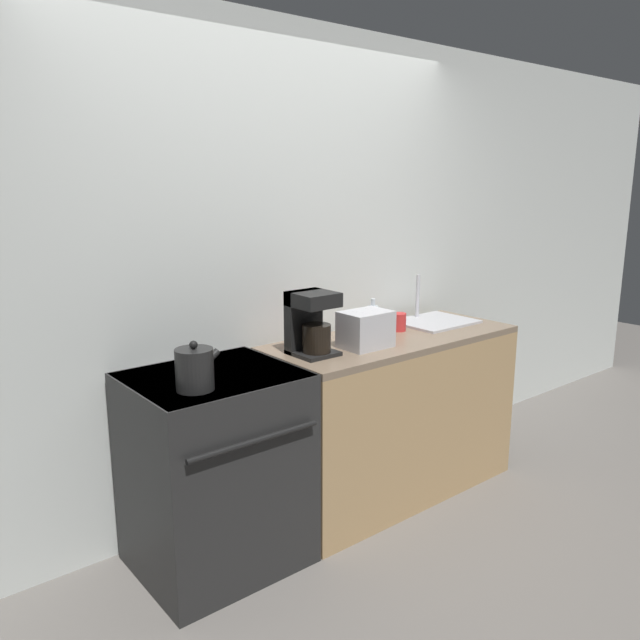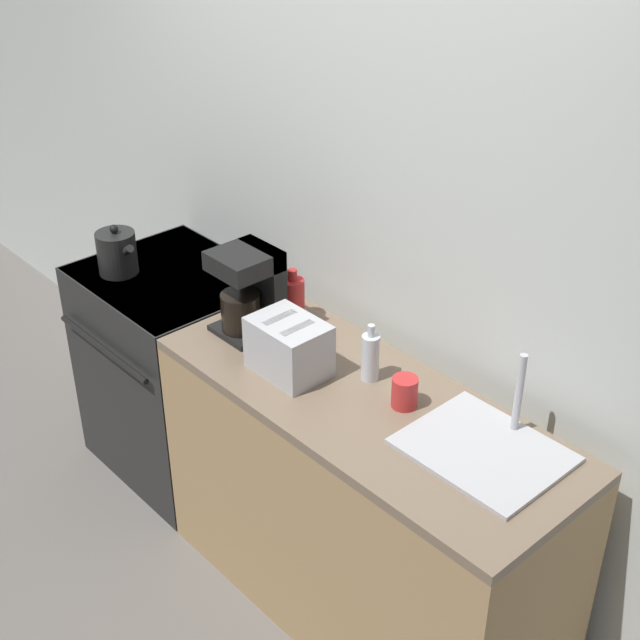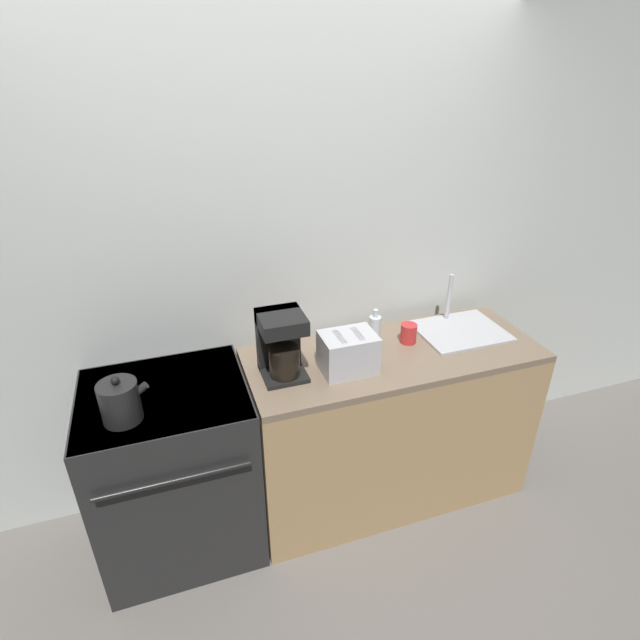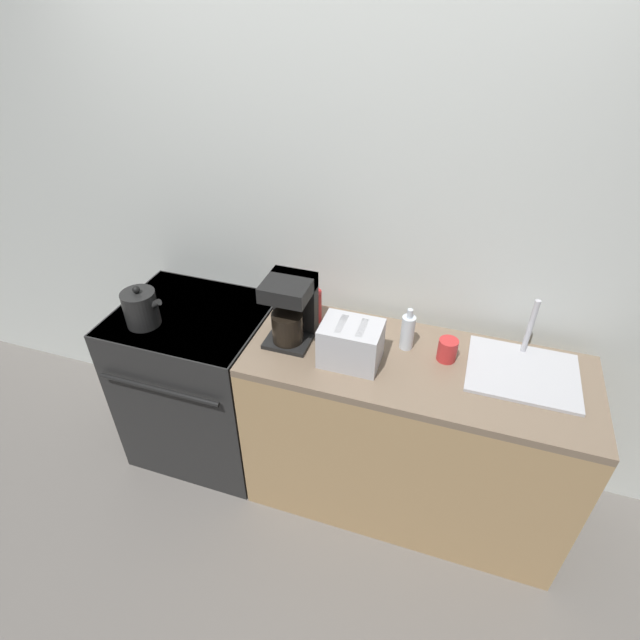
% 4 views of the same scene
% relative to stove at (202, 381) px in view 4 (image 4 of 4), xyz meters
% --- Properties ---
extents(ground_plane, '(12.00, 12.00, 0.00)m').
position_rel_stove_xyz_m(ground_plane, '(0.60, -0.32, -0.48)').
color(ground_plane, slate).
extents(wall_back, '(8.00, 0.05, 2.60)m').
position_rel_stove_xyz_m(wall_back, '(0.60, 0.37, 0.82)').
color(wall_back, silver).
rests_on(wall_back, ground_plane).
extents(stove, '(0.74, 0.67, 0.93)m').
position_rel_stove_xyz_m(stove, '(0.00, 0.00, 0.00)').
color(stove, black).
rests_on(stove, ground_plane).
extents(counter_block, '(1.51, 0.59, 0.93)m').
position_rel_stove_xyz_m(counter_block, '(1.14, -0.02, -0.01)').
color(counter_block, tan).
rests_on(counter_block, ground_plane).
extents(kettle, '(0.20, 0.16, 0.21)m').
position_rel_stove_xyz_m(kettle, '(-0.16, -0.14, 0.55)').
color(kettle, black).
rests_on(kettle, stove).
extents(toaster, '(0.26, 0.19, 0.19)m').
position_rel_stove_xyz_m(toaster, '(0.85, -0.09, 0.55)').
color(toaster, '#BCBCC1').
rests_on(toaster, counter_block).
extents(coffee_maker, '(0.20, 0.22, 0.32)m').
position_rel_stove_xyz_m(coffee_maker, '(0.55, -0.02, 0.62)').
color(coffee_maker, black).
rests_on(coffee_maker, counter_block).
extents(sink_tray, '(0.45, 0.37, 0.28)m').
position_rel_stove_xyz_m(sink_tray, '(1.57, 0.06, 0.47)').
color(sink_tray, '#B7B7BC').
rests_on(sink_tray, counter_block).
extents(bottle_clear, '(0.06, 0.06, 0.21)m').
position_rel_stove_xyz_m(bottle_clear, '(1.06, 0.07, 0.54)').
color(bottle_clear, silver).
rests_on(bottle_clear, counter_block).
extents(bottle_red, '(0.09, 0.09, 0.20)m').
position_rel_stove_xyz_m(bottle_red, '(0.60, 0.14, 0.54)').
color(bottle_red, '#B72828').
rests_on(bottle_red, counter_block).
extents(cup_red, '(0.08, 0.08, 0.10)m').
position_rel_stove_xyz_m(cup_red, '(1.25, 0.05, 0.51)').
color(cup_red, red).
rests_on(cup_red, counter_block).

